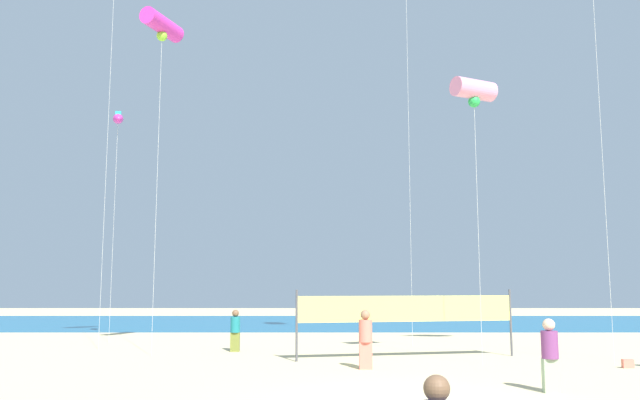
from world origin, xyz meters
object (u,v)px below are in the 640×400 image
object	(u,v)px
beachgoer_plum_shirt	(547,353)
kite_pink_tube	(471,91)
volleyball_net	(405,311)
beachgoer_teal_shirt	(233,329)
beach_handbag	(625,364)
kite_magenta_tube	(160,26)
kite_magenta_inflatable	(116,119)
beachgoer_coral_shirt	(363,337)

from	to	relation	value
beachgoer_plum_shirt	kite_pink_tube	xyz separation A→B (m)	(-0.26, 5.59, 8.24)
beachgoer_plum_shirt	volleyball_net	xyz separation A→B (m)	(-2.44, 7.29, 0.70)
beachgoer_plum_shirt	beachgoer_teal_shirt	world-z (taller)	beachgoer_plum_shirt
beachgoer_teal_shirt	beach_handbag	distance (m)	13.84
beach_handbag	kite_magenta_tube	world-z (taller)	kite_magenta_tube
beachgoer_teal_shirt	kite_magenta_inflatable	xyz separation A→B (m)	(-6.17, 3.96, 9.42)
kite_pink_tube	volleyball_net	bearing A→B (deg)	142.10
beachgoer_plum_shirt	kite_pink_tube	size ratio (longest dim) A/B	0.18
beachgoer_teal_shirt	kite_magenta_tube	size ratio (longest dim) A/B	0.12
beachgoer_teal_shirt	volleyball_net	bearing A→B (deg)	129.47
volleyball_net	kite_pink_tube	bearing A→B (deg)	-37.90
kite_magenta_tube	kite_magenta_inflatable	distance (m)	6.88
kite_pink_tube	kite_magenta_tube	world-z (taller)	kite_magenta_tube
beachgoer_teal_shirt	kite_magenta_tube	distance (m)	12.12
beachgoer_plum_shirt	volleyball_net	distance (m)	7.72
beachgoer_teal_shirt	beachgoer_coral_shirt	distance (m)	7.13
beach_handbag	kite_magenta_tube	size ratio (longest dim) A/B	0.03
beachgoer_coral_shirt	beach_handbag	size ratio (longest dim) A/B	5.34
kite_pink_tube	kite_magenta_inflatable	bearing A→B (deg)	151.25
beachgoer_plum_shirt	beachgoer_teal_shirt	size ratio (longest dim) A/B	1.09
volleyball_net	beach_handbag	size ratio (longest dim) A/B	23.35
beachgoer_coral_shirt	kite_magenta_tube	size ratio (longest dim) A/B	0.14
beach_handbag	kite_pink_tube	size ratio (longest dim) A/B	0.04
beachgoer_plum_shirt	kite_magenta_inflatable	size ratio (longest dim) A/B	0.16
beachgoer_coral_shirt	beach_handbag	world-z (taller)	beachgoer_coral_shirt
beach_handbag	volleyball_net	bearing A→B (deg)	157.73
beachgoer_coral_shirt	kite_pink_tube	world-z (taller)	kite_pink_tube
kite_pink_tube	kite_magenta_tube	bearing A→B (deg)	167.55
kite_pink_tube	kite_magenta_tube	xyz separation A→B (m)	(-11.40, 2.52, 3.36)
beachgoer_plum_shirt	beach_handbag	distance (m)	6.19
beachgoer_teal_shirt	kite_pink_tube	bearing A→B (deg)	124.60
beachgoer_coral_shirt	kite_magenta_tube	bearing A→B (deg)	-148.51
beachgoer_teal_shirt	kite_magenta_inflatable	world-z (taller)	kite_magenta_inflatable
beach_handbag	kite_magenta_inflatable	bearing A→B (deg)	154.59
volleyball_net	kite_pink_tube	world-z (taller)	kite_pink_tube
kite_pink_tube	beachgoer_teal_shirt	bearing A→B (deg)	154.28
volleyball_net	beachgoer_coral_shirt	bearing A→B (deg)	-120.15
beachgoer_coral_shirt	volleyball_net	xyz separation A→B (m)	(1.70, 2.92, 0.68)
volleyball_net	kite_magenta_inflatable	world-z (taller)	kite_magenta_inflatable
beachgoer_coral_shirt	volleyball_net	bearing A→B (deg)	117.79
beachgoer_plum_shirt	kite_magenta_inflatable	world-z (taller)	kite_magenta_inflatable
volleyball_net	kite_magenta_tube	size ratio (longest dim) A/B	0.61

